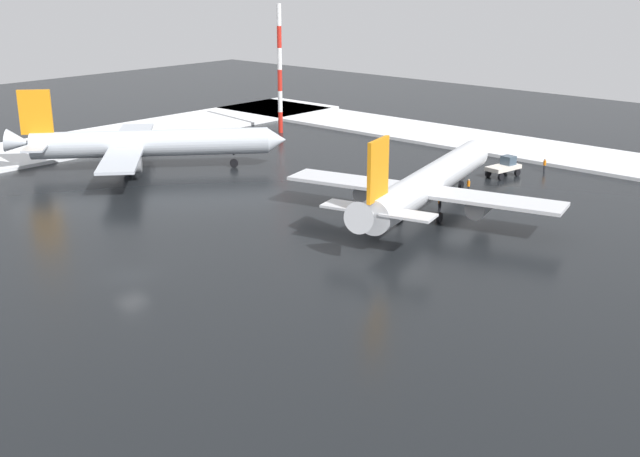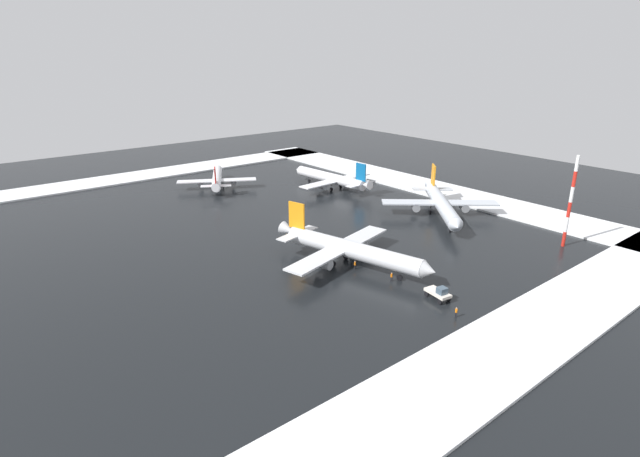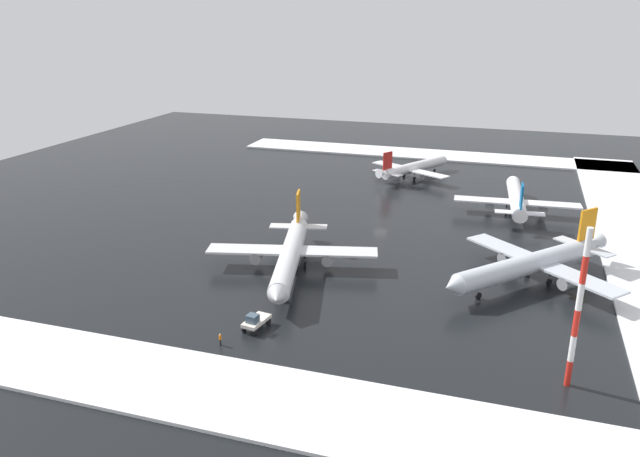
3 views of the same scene
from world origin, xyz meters
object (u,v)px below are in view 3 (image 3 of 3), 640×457
Objects in this scene: airplane_foreground_jet at (291,254)px; airplane_parked_portside at (531,264)px; ground_crew_near_tug at (276,293)px; airplane_distant_tail at (414,167)px; pushback_tug at (255,321)px; ground_crew_by_nose_gear at (285,272)px; ground_crew_mid_apron at (220,339)px; airplane_parked_starboard at (516,199)px; antenna_mast at (578,310)px.

airplane_foreground_jet is 1.20× the size of airplane_parked_portside.
airplane_distant_tail is at bearing 49.53° from ground_crew_near_tug.
ground_crew_by_nose_gear is at bearing -163.30° from pushback_tug.
airplane_foreground_jet is 3.25m from ground_crew_by_nose_gear.
pushback_tug is at bearing 57.66° from ground_crew_mid_apron.
ground_crew_mid_apron is at bearing -155.95° from airplane_distant_tail.
airplane_foreground_jet reaches higher than ground_crew_mid_apron.
airplane_distant_tail is 89.98m from pushback_tug.
ground_crew_mid_apron is 23.54m from ground_crew_by_nose_gear.
pushback_tug is 6.11m from ground_crew_mid_apron.
ground_crew_mid_apron is at bearing 149.40° from airplane_parked_starboard.
ground_crew_mid_apron is (-72.13, 35.53, -2.18)m from airplane_parked_starboard.
airplane_foreground_jet is 48.27m from antenna_mast.
antenna_mast is at bearing -50.36° from ground_crew_near_tug.
airplane_parked_starboard reaches higher than ground_crew_near_tug.
pushback_tug is at bearing 149.35° from airplane_parked_starboard.
airplane_parked_starboard reaches higher than ground_crew_by_nose_gear.
airplane_foreground_jet is at bearing -164.70° from pushback_tug.
ground_crew_near_tug is at bearing 74.85° from antenna_mast.
antenna_mast reaches higher than airplane_foreground_jet.
pushback_tug is 18.21m from ground_crew_by_nose_gear.
airplane_distant_tail is 5.31× the size of pushback_tug.
ground_crew_near_tug is 0.09× the size of antenna_mast.
airplane_parked_portside reaches higher than airplane_parked_starboard.
airplane_parked_portside is at bearing 136.59° from pushback_tug.
antenna_mast reaches higher than pushback_tug.
airplane_distant_tail is (23.10, 26.50, -0.35)m from airplane_parked_starboard.
ground_crew_mid_apron is at bearing -14.82° from airplane_foreground_jet.
airplane_distant_tail is 97.50m from antenna_mast.
antenna_mast reaches higher than airplane_parked_starboard.
airplane_parked_portside reaches higher than ground_crew_by_nose_gear.
antenna_mast reaches higher than airplane_parked_portside.
ground_crew_mid_apron is at bearing -8.28° from airplane_parked_portside.
airplane_distant_tail is at bearing -14.11° from ground_crew_by_nose_gear.
airplane_foreground_jet is at bearing 63.38° from antenna_mast.
airplane_foreground_jet is 1.34× the size of airplane_distant_tail.
ground_crew_mid_apron is (-25.62, 0.39, -2.49)m from airplane_foreground_jet.
ground_crew_near_tug is at bearing 144.80° from airplane_parked_starboard.
pushback_tug is (-27.88, 36.08, -2.20)m from airplane_parked_portside.
airplane_distant_tail is 15.18× the size of ground_crew_by_nose_gear.
ground_crew_mid_apron is at bearing -131.43° from ground_crew_near_tug.
airplane_parked_starboard is 35.16m from airplane_distant_tail.
ground_crew_by_nose_gear is 47.98m from antenna_mast.
pushback_tug is 2.86× the size of ground_crew_by_nose_gear.
ground_crew_by_nose_gear is 1.00× the size of ground_crew_near_tug.
airplane_parked_starboard is (46.52, -35.15, -0.32)m from airplane_foreground_jet.
airplane_distant_tail reaches higher than ground_crew_by_nose_gear.
airplane_parked_portside is 16.93× the size of ground_crew_by_nose_gear.
airplane_foreground_jet is at bearing 82.46° from ground_crew_mid_apron.
ground_crew_mid_apron is 44.26m from antenna_mast.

